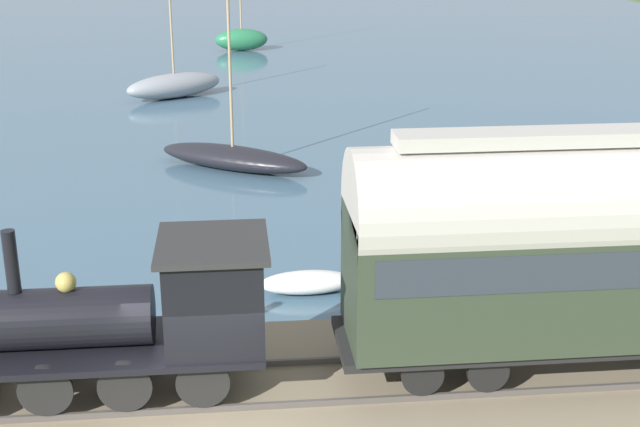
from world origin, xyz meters
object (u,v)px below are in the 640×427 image
(sailboat_black, at_px, (233,157))
(passenger_coach, at_px, (599,240))
(sailboat_gray, at_px, (174,85))
(rowboat_far_out, at_px, (307,282))
(steam_locomotive, at_px, (152,309))
(sailboat_green, at_px, (241,39))

(sailboat_black, bearing_deg, passenger_coach, -125.92)
(sailboat_black, bearing_deg, sailboat_gray, 44.18)
(passenger_coach, relative_size, sailboat_gray, 1.42)
(passenger_coach, relative_size, rowboat_far_out, 4.07)
(sailboat_gray, bearing_deg, steam_locomotive, 150.58)
(rowboat_far_out, bearing_deg, passenger_coach, -139.90)
(sailboat_gray, bearing_deg, sailboat_black, 160.18)
(steam_locomotive, bearing_deg, rowboat_far_out, -30.93)
(sailboat_gray, xyz_separation_m, sailboat_green, (14.47, -3.52, 0.13))
(passenger_coach, xyz_separation_m, rowboat_far_out, (5.32, 4.81, -2.92))
(sailboat_black, xyz_separation_m, rowboat_far_out, (-10.86, -1.68, -0.18))
(steam_locomotive, xyz_separation_m, sailboat_black, (16.18, -1.51, -1.75))
(passenger_coach, distance_m, sailboat_green, 43.84)
(rowboat_far_out, bearing_deg, steam_locomotive, 147.02)
(sailboat_gray, height_order, sailboat_green, sailboat_green)
(passenger_coach, xyz_separation_m, sailboat_green, (43.40, 5.68, -2.44))
(passenger_coach, distance_m, sailboat_black, 17.65)
(steam_locomotive, xyz_separation_m, sailboat_green, (43.40, -2.32, -1.45))
(sailboat_green, xyz_separation_m, sailboat_black, (-27.22, 0.82, -0.30))
(steam_locomotive, bearing_deg, passenger_coach, -90.00)
(steam_locomotive, relative_size, sailboat_gray, 0.81)
(sailboat_green, bearing_deg, sailboat_black, 172.71)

